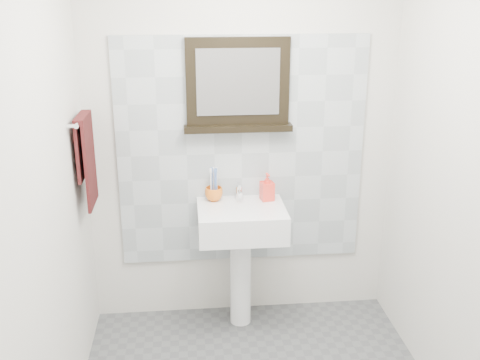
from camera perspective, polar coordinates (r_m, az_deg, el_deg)
The scene contains 12 objects.
back_wall at distance 3.63m, azimuth 0.16°, elevation 4.32°, with size 2.00×0.01×2.50m, color silver.
front_wall at distance 1.63m, azimuth 8.32°, elevation -15.48°, with size 2.00×0.01×2.50m, color silver.
left_wall at distance 2.64m, azimuth -19.38°, elevation -2.43°, with size 0.01×2.20×2.50m, color silver.
right_wall at distance 2.90m, azimuth 22.57°, elevation -0.95°, with size 0.01×2.20×2.50m, color silver.
splashback at distance 3.65m, azimuth 0.17°, elevation 2.75°, with size 1.60×0.02×1.50m, color #A9B2B7.
pedestal_sink at distance 3.61m, azimuth 0.12°, elevation -5.45°, with size 0.55×0.44×0.96m.
toothbrush_cup at distance 3.63m, azimuth -2.67°, elevation -1.42°, with size 0.11×0.11×0.09m, color orange.
toothbrushes at distance 3.60m, azimuth -2.65°, elevation -0.25°, with size 0.05×0.04×0.21m.
soap_dispenser at distance 3.62m, azimuth 2.78°, elevation -0.69°, with size 0.08×0.08×0.18m, color red.
framed_mirror at distance 3.52m, azimuth -0.23°, elevation 9.43°, with size 0.68×0.11×0.58m.
towel_bar at distance 3.35m, azimuth -15.79°, elevation 6.05°, with size 0.07×0.40×0.03m.
hand_towel at distance 3.40m, azimuth -15.36°, elevation 2.60°, with size 0.06×0.30×0.55m.
Camera 1 is at (-0.36, -2.40, 2.16)m, focal length 42.00 mm.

